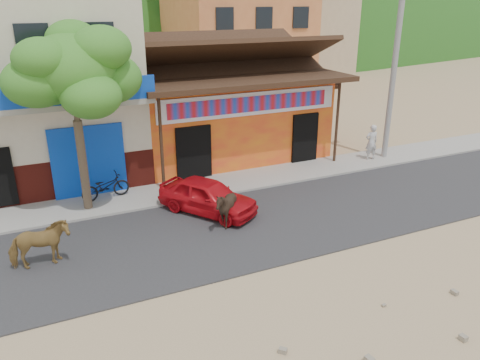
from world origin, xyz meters
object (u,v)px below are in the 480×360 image
(utility_pole, at_px, (395,65))
(cow_dark, at_px, (226,208))
(cow_tan, at_px, (40,245))
(tree, at_px, (77,121))
(scooter, at_px, (105,187))
(pedestrian, at_px, (371,142))
(red_car, at_px, (208,196))

(utility_pole, relative_size, cow_dark, 6.43)
(utility_pole, bearing_deg, cow_tan, -166.70)
(tree, relative_size, cow_tan, 3.92)
(tree, relative_size, scooter, 3.55)
(cow_dark, bearing_deg, tree, -132.96)
(cow_dark, bearing_deg, cow_tan, -92.29)
(tree, distance_m, utility_pole, 12.84)
(pedestrian, bearing_deg, cow_tan, 22.19)
(cow_tan, distance_m, cow_dark, 5.37)
(utility_pole, xyz_separation_m, cow_dark, (-9.04, -3.27, -3.46))
(scooter, bearing_deg, cow_tan, 139.86)
(cow_tan, xyz_separation_m, red_car, (5.21, 1.34, -0.07))
(scooter, distance_m, pedestrian, 11.28)
(utility_pole, relative_size, pedestrian, 5.18)
(cow_tan, bearing_deg, cow_dark, -90.83)
(tree, height_order, scooter, tree)
(pedestrian, bearing_deg, scooter, 6.32)
(cow_tan, bearing_deg, red_car, -77.85)
(tree, distance_m, cow_tan, 4.33)
(cow_dark, relative_size, pedestrian, 0.81)
(tree, xyz_separation_m, scooter, (0.69, 0.54, -2.56))
(utility_pole, bearing_deg, pedestrian, -176.39)
(tree, bearing_deg, scooter, 37.86)
(tree, distance_m, pedestrian, 12.17)
(utility_pole, xyz_separation_m, red_car, (-9.20, -2.06, -3.50))
(cow_dark, height_order, red_car, cow_dark)
(cow_dark, height_order, pedestrian, pedestrian)
(tree, bearing_deg, cow_tan, -116.62)
(tree, height_order, cow_dark, tree)
(red_car, distance_m, pedestrian, 8.61)
(tree, xyz_separation_m, cow_dark, (3.76, -3.07, -2.46))
(cow_dark, distance_m, scooter, 4.74)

